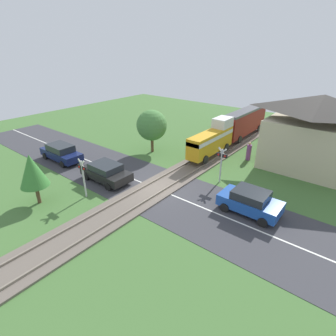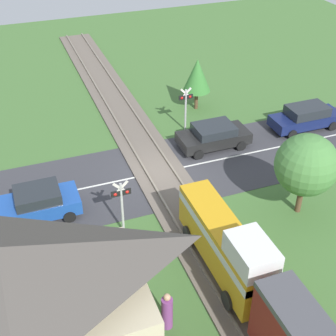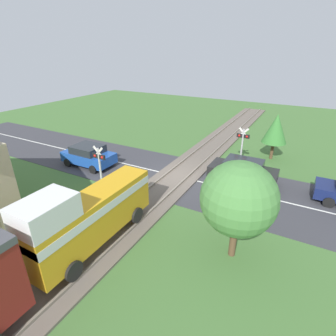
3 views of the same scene
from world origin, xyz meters
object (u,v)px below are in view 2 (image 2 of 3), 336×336
Objects in this scene: car_near_crossing at (214,135)px; car_behind_queue at (306,117)px; car_far_side at (39,203)px; crossing_signal_west_approach at (186,103)px; pedestrian_by_station at (167,312)px; train at (286,329)px; station_building at (19,328)px; crossing_signal_east_approach at (122,200)px.

car_behind_queue reaches higher than car_near_crossing.
crossing_signal_west_approach is at bearing -151.12° from car_far_side.
car_near_crossing is at bearing -122.53° from pedestrian_by_station.
car_near_crossing is (-3.92, -13.72, -1.11)m from train.
pedestrian_by_station reaches higher than car_behind_queue.
station_building is at bearing 51.98° from crossing_signal_west_approach.
crossing_signal_west_approach is at bearing -19.04° from car_behind_queue.
car_near_crossing is at bearing 107.55° from crossing_signal_west_approach.
train is 3.93× the size of car_far_side.
crossing_signal_west_approach is (-9.71, -5.35, 1.04)m from car_far_side.
station_building reaches higher than car_behind_queue.
car_behind_queue is 2.65× the size of pedestrian_by_station.
pedestrian_by_station is (-4.89, -0.77, -2.33)m from station_building.
crossing_signal_east_approach reaches higher than car_behind_queue.
crossing_signal_west_approach reaches higher than car_behind_queue.
car_far_side is 4.36m from crossing_signal_east_approach.
station_building is (1.38, 8.82, 2.30)m from car_far_side.
car_behind_queue is at bearing 160.96° from crossing_signal_west_approach.
crossing_signal_east_approach is (3.13, -8.37, -0.03)m from train.
station_building is at bearing 44.60° from car_near_crossing.
car_near_crossing is at bearing -0.00° from car_behind_queue.
car_far_side is 1.33× the size of crossing_signal_west_approach.
crossing_signal_west_approach is 1.00× the size of crossing_signal_east_approach.
train reaches higher than pedestrian_by_station.
crossing_signal_west_approach and crossing_signal_east_approach have the same top height.
car_near_crossing is 0.92× the size of car_behind_queue.
car_near_crossing is at bearing -135.40° from station_building.
train is at bearing 165.75° from station_building.
station_building reaches higher than crossing_signal_west_approach.
crossing_signal_west_approach is at bearing -128.02° from station_building.
crossing_signal_east_approach is 5.68m from pedestrian_by_station.
crossing_signal_east_approach reaches higher than car_near_crossing.
station_building is (11.08, 14.17, 1.27)m from crossing_signal_west_approach.
car_behind_queue is at bearing -158.27° from crossing_signal_east_approach.
crossing_signal_west_approach is 1.67× the size of pedestrian_by_station.
crossing_signal_east_approach is at bearing -69.47° from train.
crossing_signal_west_approach is (7.17, -2.47, 1.04)m from car_behind_queue.
car_far_side reaches higher than car_near_crossing.
car_far_side reaches higher than car_behind_queue.
train is at bearing 121.24° from car_far_side.
car_behind_queue is 7.65m from crossing_signal_west_approach.
car_far_side is (6.57, -10.84, -1.06)m from train.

